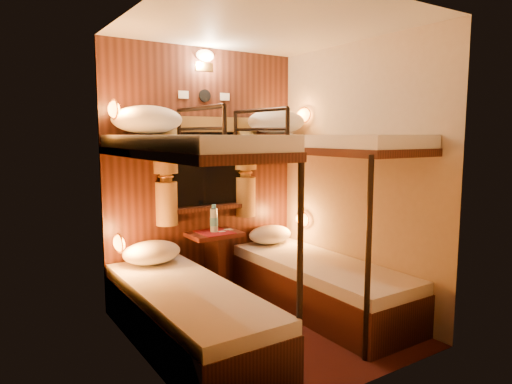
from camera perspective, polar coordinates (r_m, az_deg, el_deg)
floor at (r=3.92m, az=1.02°, el=-16.65°), size 2.10×2.10×0.00m
ceiling at (r=3.67m, az=1.11°, el=20.06°), size 2.10×2.10×0.00m
wall_back at (r=4.50m, az=-6.50°, el=2.28°), size 2.40×0.00×2.40m
wall_front at (r=2.80m, az=13.25°, el=-0.84°), size 2.40×0.00×2.40m
wall_left at (r=3.15m, az=-14.14°, el=0.00°), size 0.00×2.40×2.40m
wall_right at (r=4.24m, az=12.29°, el=1.86°), size 0.00×2.40×2.40m
back_panel at (r=4.49m, az=-6.41°, el=2.27°), size 2.00×0.03×2.40m
bunk_left at (r=3.48m, az=-8.62°, el=-10.02°), size 0.72×1.90×1.82m
bunk_right at (r=4.16m, az=7.94°, el=-7.12°), size 0.72×1.90×1.82m
window at (r=4.46m, az=-6.23°, el=2.00°), size 1.00×0.12×0.79m
curtains at (r=4.43m, az=-6.05°, el=3.03°), size 1.10×0.22×1.00m
back_fixtures at (r=4.49m, az=-6.39°, el=15.65°), size 0.54×0.09×0.48m
reading_lamps at (r=4.19m, az=-4.34°, el=2.49°), size 2.00×0.20×1.25m
table at (r=4.46m, az=-5.18°, el=-7.99°), size 0.50×0.34×0.66m
bottle_left at (r=4.40m, az=-5.28°, el=-3.53°), size 0.08×0.08×0.27m
bottle_right at (r=4.46m, az=-5.24°, el=-3.53°), size 0.07×0.07×0.24m
sachet_a at (r=4.51m, az=-3.49°, el=-4.71°), size 0.08×0.06×0.01m
sachet_b at (r=4.42m, az=-4.29°, el=-4.96°), size 0.08×0.06×0.01m
pillow_lower_left at (r=4.12m, az=-12.91°, el=-7.37°), size 0.51×0.37×0.20m
pillow_lower_right at (r=4.76m, az=1.76°, el=-5.33°), size 0.48×0.34×0.19m
pillow_upper_left at (r=4.01m, az=-13.42°, el=8.80°), size 0.61×0.43×0.24m
pillow_upper_right at (r=4.57m, az=2.56°, el=8.78°), size 0.61×0.44×0.24m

